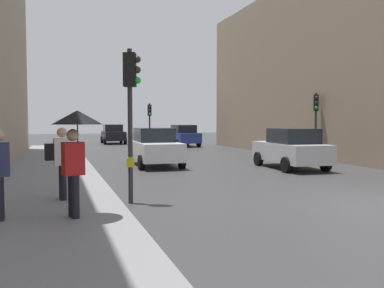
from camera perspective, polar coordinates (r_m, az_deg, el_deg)
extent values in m
plane|color=#38383A|center=(11.09, 23.66, -7.86)|extent=(120.00, 120.00, 0.00)
cube|color=gray|center=(14.17, -19.15, -5.06)|extent=(3.26, 40.00, 0.16)
cylinder|color=#2D2D2D|center=(22.21, 17.01, 2.33)|extent=(0.12, 0.12, 3.56)
cube|color=black|center=(22.22, 17.07, 5.58)|extent=(0.36, 0.38, 0.84)
cube|color=yellow|center=(22.23, 16.98, 0.45)|extent=(0.25, 0.24, 0.24)
sphere|color=#2D231E|center=(22.05, 17.13, 6.27)|extent=(0.18, 0.18, 0.18)
sphere|color=#2D231E|center=(22.04, 17.12, 5.60)|extent=(0.18, 0.18, 0.18)
sphere|color=green|center=(22.03, 17.11, 4.92)|extent=(0.18, 0.18, 0.18)
cylinder|color=#2D2D2D|center=(30.58, -5.99, 2.53)|extent=(0.12, 0.12, 3.40)
cube|color=black|center=(30.59, -6.00, 4.75)|extent=(0.25, 0.31, 0.84)
cube|color=yellow|center=(30.60, -5.98, 1.31)|extent=(0.20, 0.17, 0.24)
sphere|color=#2D231E|center=(30.42, -5.92, 5.24)|extent=(0.18, 0.18, 0.18)
sphere|color=#2D231E|center=(30.41, -5.91, 4.76)|extent=(0.18, 0.18, 0.18)
sphere|color=green|center=(30.40, -5.91, 4.27)|extent=(0.18, 0.18, 0.18)
cylinder|color=#2D2D2D|center=(10.28, -8.70, 2.40)|extent=(0.12, 0.12, 3.88)
cube|color=black|center=(10.36, -8.77, 10.28)|extent=(0.37, 0.33, 0.84)
cube|color=yellow|center=(10.33, -8.66, -2.54)|extent=(0.22, 0.24, 0.24)
sphere|color=#2D231E|center=(10.36, -7.73, 11.74)|extent=(0.18, 0.18, 0.18)
sphere|color=#2D231E|center=(10.33, -7.72, 10.31)|extent=(0.18, 0.18, 0.18)
sphere|color=green|center=(10.30, -7.71, 8.87)|extent=(0.18, 0.18, 0.18)
cube|color=#BCBCC1|center=(18.32, 13.65, -1.11)|extent=(2.07, 4.31, 0.80)
cube|color=black|center=(18.06, 14.06, 1.11)|extent=(1.73, 2.10, 0.64)
cylinder|color=black|center=(19.16, 9.33, -2.07)|extent=(0.26, 0.65, 0.64)
cylinder|color=black|center=(19.96, 14.05, -1.91)|extent=(0.26, 0.65, 0.64)
cylinder|color=black|center=(16.74, 13.13, -2.88)|extent=(0.26, 0.65, 0.64)
cylinder|color=black|center=(17.66, 18.30, -2.64)|extent=(0.26, 0.65, 0.64)
cube|color=black|center=(37.90, -11.03, 1.14)|extent=(1.86, 4.22, 0.80)
cube|color=black|center=(38.13, -11.09, 2.24)|extent=(1.63, 2.02, 0.64)
cylinder|color=black|center=(36.70, -9.37, 0.47)|extent=(0.23, 0.64, 0.64)
cylinder|color=black|center=(36.47, -12.17, 0.42)|extent=(0.23, 0.64, 0.64)
cylinder|color=black|center=(39.37, -9.96, 0.65)|extent=(0.23, 0.64, 0.64)
cylinder|color=black|center=(39.16, -12.57, 0.61)|extent=(0.23, 0.64, 0.64)
cube|color=navy|center=(33.43, -1.33, 0.93)|extent=(1.93, 4.25, 0.80)
cube|color=black|center=(33.18, -1.19, 2.15)|extent=(1.66, 2.05, 0.64)
cylinder|color=black|center=(34.46, -3.48, 0.32)|extent=(0.24, 0.65, 0.64)
cylinder|color=black|center=(35.02, -0.67, 0.38)|extent=(0.24, 0.65, 0.64)
cylinder|color=black|center=(31.89, -2.07, 0.09)|extent=(0.24, 0.65, 0.64)
cylinder|color=black|center=(32.50, 0.95, 0.15)|extent=(0.24, 0.65, 0.64)
cube|color=silver|center=(18.80, -5.22, -0.92)|extent=(1.87, 4.23, 0.80)
cube|color=black|center=(19.01, -5.39, 1.30)|extent=(1.63, 2.03, 0.64)
cylinder|color=black|center=(17.76, -1.43, -2.45)|extent=(0.23, 0.64, 0.64)
cylinder|color=black|center=(17.34, -7.16, -2.61)|extent=(0.23, 0.64, 0.64)
cylinder|color=black|center=(20.35, -3.56, -1.72)|extent=(0.23, 0.64, 0.64)
cylinder|color=black|center=(19.99, -8.57, -1.84)|extent=(0.23, 0.64, 0.64)
cylinder|color=black|center=(8.58, -16.53, -6.97)|extent=(0.16, 0.16, 0.85)
cylinder|color=black|center=(8.39, -16.10, -7.19)|extent=(0.16, 0.16, 0.85)
cube|color=red|center=(8.38, -16.40, -1.99)|extent=(0.46, 0.36, 0.66)
sphere|color=tan|center=(8.35, -16.45, 1.22)|extent=(0.24, 0.24, 0.24)
cylinder|color=black|center=(8.40, -15.78, -0.26)|extent=(0.02, 0.02, 0.90)
cone|color=black|center=(8.38, -15.84, 3.63)|extent=(1.00, 1.00, 0.28)
cylinder|color=black|center=(10.56, -17.81, -5.08)|extent=(0.16, 0.16, 0.85)
cylinder|color=black|center=(10.36, -17.66, -5.23)|extent=(0.16, 0.16, 0.85)
cube|color=silver|center=(10.38, -17.81, -1.02)|extent=(0.43, 0.30, 0.66)
sphere|color=tan|center=(10.36, -17.85, 1.57)|extent=(0.24, 0.24, 0.24)
cube|color=black|center=(10.35, -19.46, -1.07)|extent=(0.23, 0.30, 0.40)
cylinder|color=black|center=(8.89, -25.43, -6.79)|extent=(0.16, 0.16, 0.85)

